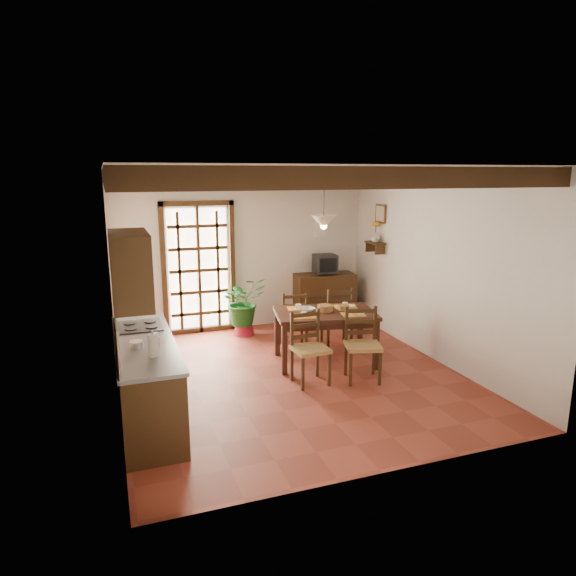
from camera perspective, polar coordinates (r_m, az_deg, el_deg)
name	(u,v)px	position (r m, az deg, el deg)	size (l,w,h in m)	color
ground_plane	(291,376)	(7.18, 0.33, -9.72)	(5.00, 5.00, 0.00)	maroon
room_shell	(291,245)	(6.70, 0.35, 4.80)	(4.52, 5.02, 2.81)	silver
ceiling_beams	(291,176)	(6.64, 0.36, 12.29)	(4.50, 4.34, 0.20)	black
french_door	(199,266)	(8.94, -9.90, 2.44)	(1.26, 0.11, 2.32)	white
kitchen_counter	(146,378)	(6.08, -15.47, -9.63)	(0.64, 2.25, 1.38)	#362211
upper_cabinet	(130,269)	(5.02, -17.12, 1.98)	(0.35, 0.80, 0.70)	#362211
range_hood	(127,261)	(6.27, -17.41, 2.92)	(0.38, 0.60, 0.54)	white
counter_items	(143,335)	(6.00, -15.81, -5.01)	(0.50, 1.43, 0.25)	black
dining_table	(325,318)	(7.48, 4.13, -3.35)	(1.58, 1.18, 0.77)	#381C12
chair_near_left	(310,361)	(6.85, 2.43, -8.14)	(0.46, 0.44, 0.96)	#A78347
chair_near_right	(362,358)	(7.01, 8.25, -7.71)	(0.55, 0.54, 0.98)	#A78347
chair_far_left	(293,329)	(8.21, 0.57, -4.63)	(0.49, 0.47, 0.93)	#A78347
chair_far_right	(337,327)	(8.34, 5.42, -4.32)	(0.50, 0.48, 0.97)	#A78347
table_setting	(325,308)	(7.44, 4.15, -2.25)	(1.04, 0.69, 0.10)	orange
table_bowl	(307,309)	(7.45, 2.15, -2.39)	(0.22, 0.22, 0.05)	white
sideboard	(324,298)	(9.52, 4.07, -1.16)	(1.09, 0.49, 0.93)	#362211
crt_tv	(325,264)	(9.39, 4.15, 2.72)	(0.41, 0.39, 0.33)	black
fuse_box	(321,228)	(9.55, 3.74, 6.72)	(0.25, 0.03, 0.32)	white
plant_pot	(244,328)	(8.92, -4.92, -4.50)	(0.36, 0.36, 0.22)	maroon
potted_plant	(243,303)	(8.79, -4.98, -1.64)	(1.95, 1.67, 2.17)	#144C19
wall_shelf	(375,245)	(9.07, 9.66, 4.74)	(0.20, 0.42, 0.20)	#362211
shelf_vase	(375,237)	(9.06, 9.69, 5.61)	(0.15, 0.15, 0.15)	#B2BFB2
shelf_flowers	(376,225)	(9.03, 9.74, 6.92)	(0.14, 0.14, 0.36)	orange
framed_picture	(381,214)	(9.06, 10.25, 8.13)	(0.03, 0.32, 0.32)	brown
pendant_lamp	(324,220)	(7.31, 3.99, 7.49)	(0.36, 0.36, 0.84)	black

